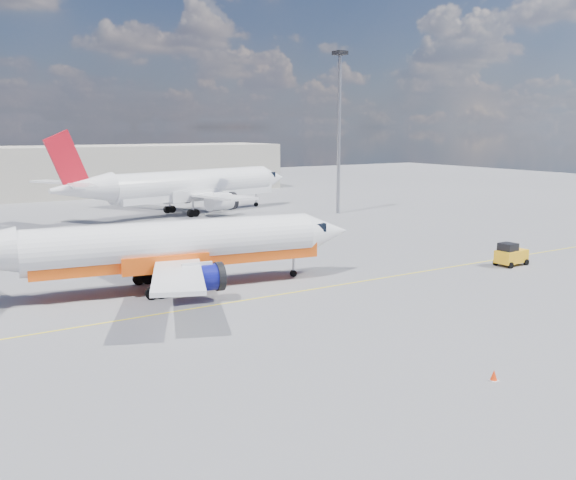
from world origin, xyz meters
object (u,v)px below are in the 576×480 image
gse_tug (511,255)px  traffic_cone (494,375)px  second_jet (187,186)px  main_jet (160,247)px

gse_tug → traffic_cone: bearing=-146.0°
second_jet → gse_tug: 43.84m
gse_tug → main_jet: bearing=161.0°
second_jet → gse_tug: size_ratio=13.11×
main_jet → traffic_cone: bearing=-65.9°
main_jet → second_jet: (17.23, 35.20, 0.57)m
main_jet → traffic_cone: 24.01m
main_jet → gse_tug: main_jet is taller
main_jet → gse_tug: bearing=-7.3°
second_jet → gse_tug: (9.51, -42.71, -2.71)m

